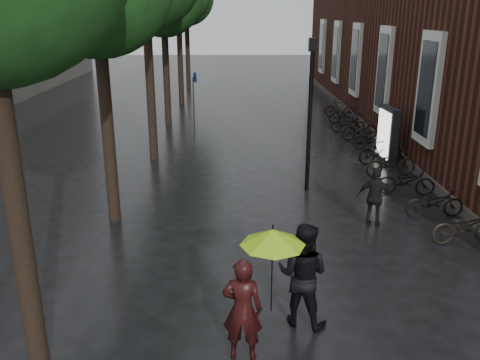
{
  "coord_description": "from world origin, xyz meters",
  "views": [
    {
      "loc": [
        -0.91,
        -5.79,
        5.42
      ],
      "look_at": [
        -0.73,
        5.46,
        1.64
      ],
      "focal_mm": 38.0,
      "sensor_mm": 36.0,
      "label": 1
    }
  ],
  "objects_px": {
    "pedestrian_walking": "(375,198)",
    "lamp_post": "(310,101)",
    "person_black": "(303,275)",
    "person_burgundy": "(242,310)",
    "ad_lightbox": "(387,135)",
    "parked_bicycles": "(377,147)"
  },
  "relations": [
    {
      "from": "person_black",
      "to": "parked_bicycles",
      "type": "xyz_separation_m",
      "value": [
        4.28,
        10.7,
        -0.51
      ]
    },
    {
      "from": "pedestrian_walking",
      "to": "lamp_post",
      "type": "bearing_deg",
      "value": -41.52
    },
    {
      "from": "ad_lightbox",
      "to": "pedestrian_walking",
      "type": "bearing_deg",
      "value": -112.56
    },
    {
      "from": "lamp_post",
      "to": "parked_bicycles",
      "type": "bearing_deg",
      "value": 48.28
    },
    {
      "from": "person_burgundy",
      "to": "lamp_post",
      "type": "relative_size",
      "value": 0.38
    },
    {
      "from": "person_burgundy",
      "to": "person_black",
      "type": "height_order",
      "value": "person_black"
    },
    {
      "from": "lamp_post",
      "to": "person_black",
      "type": "bearing_deg",
      "value": -98.89
    },
    {
      "from": "person_black",
      "to": "parked_bicycles",
      "type": "distance_m",
      "value": 11.54
    },
    {
      "from": "person_black",
      "to": "person_burgundy",
      "type": "bearing_deg",
      "value": 65.63
    },
    {
      "from": "parked_bicycles",
      "to": "lamp_post",
      "type": "xyz_separation_m",
      "value": [
        -3.16,
        -3.55,
        2.36
      ]
    },
    {
      "from": "person_burgundy",
      "to": "parked_bicycles",
      "type": "xyz_separation_m",
      "value": [
        5.37,
        11.67,
        -0.43
      ]
    },
    {
      "from": "parked_bicycles",
      "to": "person_burgundy",
      "type": "bearing_deg",
      "value": -114.72
    },
    {
      "from": "person_burgundy",
      "to": "pedestrian_walking",
      "type": "relative_size",
      "value": 1.12
    },
    {
      "from": "pedestrian_walking",
      "to": "lamp_post",
      "type": "relative_size",
      "value": 0.34
    },
    {
      "from": "lamp_post",
      "to": "person_burgundy",
      "type": "bearing_deg",
      "value": -105.21
    },
    {
      "from": "person_burgundy",
      "to": "ad_lightbox",
      "type": "bearing_deg",
      "value": -108.7
    },
    {
      "from": "pedestrian_walking",
      "to": "lamp_post",
      "type": "distance_m",
      "value": 3.75
    },
    {
      "from": "person_burgundy",
      "to": "lamp_post",
      "type": "bearing_deg",
      "value": -97.33
    },
    {
      "from": "pedestrian_walking",
      "to": "person_black",
      "type": "bearing_deg",
      "value": 83.2
    },
    {
      "from": "person_black",
      "to": "ad_lightbox",
      "type": "bearing_deg",
      "value": -89.79
    },
    {
      "from": "person_black",
      "to": "lamp_post",
      "type": "xyz_separation_m",
      "value": [
        1.12,
        7.15,
        1.85
      ]
    },
    {
      "from": "person_black",
      "to": "lamp_post",
      "type": "bearing_deg",
      "value": -74.89
    }
  ]
}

